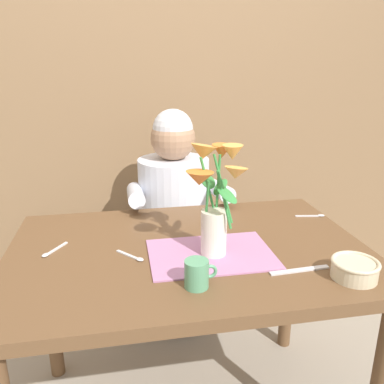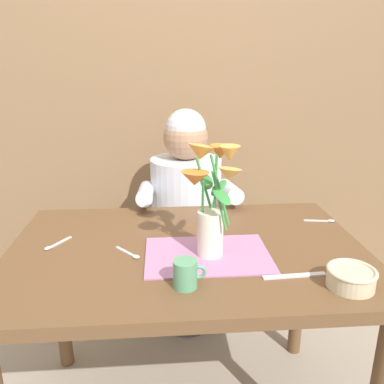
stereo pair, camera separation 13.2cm
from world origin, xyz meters
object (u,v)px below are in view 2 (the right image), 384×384
ceramic_bowl (351,277)px  dinner_knife (294,276)px  flower_vase (211,197)px  seated_person (186,225)px  ceramic_mug (186,274)px

ceramic_bowl → dinner_knife: (-0.14, 0.07, -0.03)m
dinner_knife → flower_vase: bearing=143.3°
seated_person → flower_vase: bearing=-91.5°
dinner_knife → ceramic_bowl: bearing=-29.0°
seated_person → flower_vase: (0.03, -0.68, 0.38)m
flower_vase → ceramic_mug: flower_vase is taller
dinner_knife → ceramic_mug: 0.32m
ceramic_bowl → seated_person: bearing=114.0°
ceramic_mug → ceramic_bowl: bearing=-4.5°
seated_person → flower_vase: seated_person is taller
seated_person → ceramic_mug: (-0.06, -0.86, 0.22)m
ceramic_mug → dinner_knife: bearing=5.3°
ceramic_mug → seated_person: bearing=86.3°
ceramic_bowl → ceramic_mug: (-0.45, 0.04, 0.01)m
flower_vase → ceramic_mug: bearing=-116.3°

